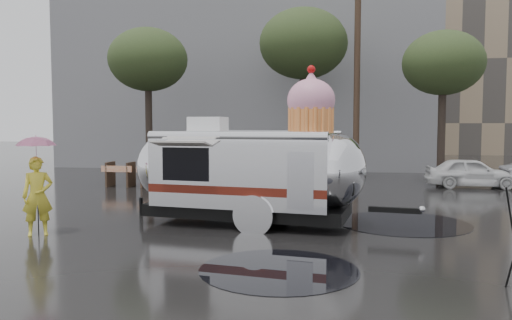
# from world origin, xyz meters

# --- Properties ---
(ground) EXTENTS (120.00, 120.00, 0.00)m
(ground) POSITION_xyz_m (0.00, 0.00, 0.00)
(ground) COLOR black
(ground) RESTS_ON ground
(puddles) EXTENTS (5.95, 9.22, 0.01)m
(puddles) POSITION_xyz_m (2.54, 1.73, 0.00)
(puddles) COLOR black
(puddles) RESTS_ON ground
(grey_building) EXTENTS (22.00, 12.00, 13.00)m
(grey_building) POSITION_xyz_m (-4.00, 24.00, 6.50)
(grey_building) COLOR slate
(grey_building) RESTS_ON ground
(utility_pole) EXTENTS (1.60, 0.28, 9.00)m
(utility_pole) POSITION_xyz_m (2.50, 14.00, 4.62)
(utility_pole) COLOR #473323
(utility_pole) RESTS_ON ground
(tree_left) EXTENTS (3.64, 3.64, 6.95)m
(tree_left) POSITION_xyz_m (-7.00, 13.00, 5.48)
(tree_left) COLOR #382D26
(tree_left) RESTS_ON ground
(tree_mid) EXTENTS (4.20, 4.20, 8.03)m
(tree_mid) POSITION_xyz_m (0.00, 15.00, 6.34)
(tree_mid) COLOR #382D26
(tree_mid) RESTS_ON ground
(tree_right) EXTENTS (3.36, 3.36, 6.42)m
(tree_right) POSITION_xyz_m (6.00, 13.00, 5.06)
(tree_right) COLOR #382D26
(tree_right) RESTS_ON ground
(barricade_row) EXTENTS (4.30, 0.80, 1.00)m
(barricade_row) POSITION_xyz_m (-5.55, 9.96, 0.52)
(barricade_row) COLOR #473323
(barricade_row) RESTS_ON ground
(airstream_trailer) EXTENTS (7.45, 3.13, 4.04)m
(airstream_trailer) POSITION_xyz_m (-0.40, 3.41, 1.42)
(airstream_trailer) COLOR silver
(airstream_trailer) RESTS_ON ground
(person_left) EXTENTS (0.78, 0.71, 1.80)m
(person_left) POSITION_xyz_m (-4.93, 1.14, 0.90)
(person_left) COLOR yellow
(person_left) RESTS_ON ground
(umbrella_pink) EXTENTS (1.07, 1.07, 2.28)m
(umbrella_pink) POSITION_xyz_m (-4.93, 1.14, 1.91)
(umbrella_pink) COLOR pink
(umbrella_pink) RESTS_ON ground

